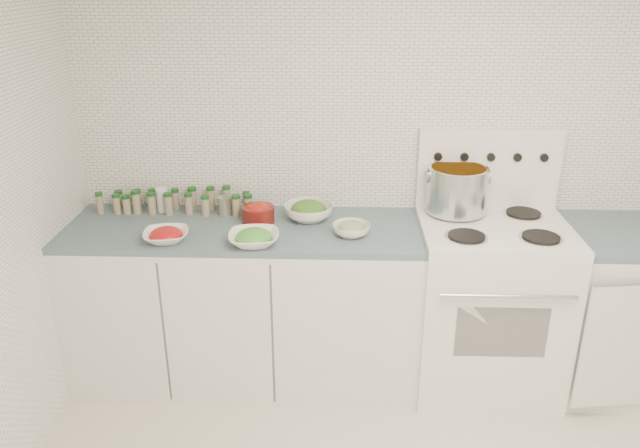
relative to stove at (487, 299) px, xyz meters
The scene contains 13 objects.
room_walls 1.66m from the stove, 112.04° to the right, with size 3.54×3.04×2.52m.
counter_left 1.31m from the stove, behind, with size 1.85×0.62×0.90m.
stove is the anchor object (origin of this frame).
counter_right 0.82m from the stove, ahead, with size 0.89×0.68×0.90m.
stock_pot 0.63m from the stove, 139.26° to the left, with size 0.34×0.32×0.24m.
bowl_tomato 1.72m from the stove, behind, with size 0.25×0.25×0.07m.
bowl_snowpea 1.31m from the stove, 169.94° to the right, with size 0.27×0.27×0.08m.
bowl_broccoli 1.07m from the stove, behind, with size 0.28×0.28×0.11m.
bowl_zucchini 0.86m from the stove, behind, with size 0.23×0.23×0.08m.
bowl_pepper 1.32m from the stove, behind, with size 0.17×0.17×0.11m.
salt_canister 1.85m from the stove, behind, with size 0.07×0.07×0.13m, color white.
tin_can 1.51m from the stove, behind, with size 0.08×0.08×0.10m, color #9A9782.
spice_cluster 1.77m from the stove, behind, with size 0.86×0.16×0.14m.
Camera 1 is at (-0.32, -1.79, 2.15)m, focal length 35.00 mm.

